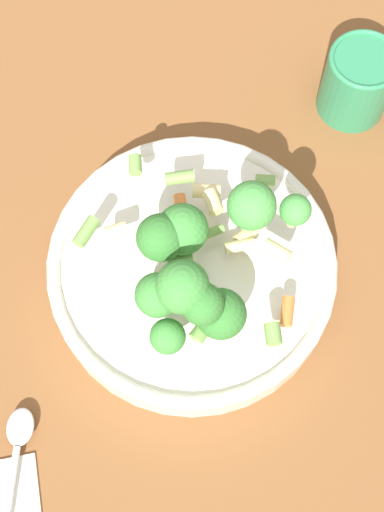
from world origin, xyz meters
The scene contains 5 objects.
ground_plane centered at (0.00, 0.00, 0.00)m, with size 3.00×3.00×0.00m, color brown.
bowl centered at (0.00, 0.00, 0.03)m, with size 0.29×0.29×0.05m.
pasta_salad centered at (-0.01, 0.02, 0.10)m, with size 0.22×0.22×0.10m.
cup centered at (-0.09, -0.27, 0.04)m, with size 0.08×0.08×0.08m.
spoon centered at (0.08, 0.24, 0.01)m, with size 0.07×0.17×0.01m.
Camera 1 is at (-0.10, 0.23, 0.69)m, focal length 50.00 mm.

